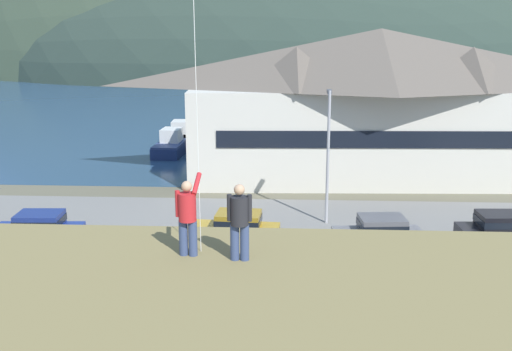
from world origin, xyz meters
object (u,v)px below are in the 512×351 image
at_px(parked_car_mid_row_center, 355,270).
at_px(parked_car_front_row_silver, 207,267).
at_px(wharf_dock, 217,143).
at_px(moored_boat_wharfside, 173,144).
at_px(parked_car_mid_row_near, 237,229).
at_px(person_companion, 240,220).
at_px(parked_car_front_row_red, 72,272).
at_px(person_kite_flyer, 187,215).
at_px(parked_car_corner_spot, 502,230).
at_px(parked_car_mid_row_far, 38,230).
at_px(moored_boat_outer_mooring, 256,140).
at_px(moored_boat_inner_slip, 182,136).
at_px(harbor_lodge, 379,101).
at_px(parked_car_lone_by_shed, 379,234).
at_px(parking_light_pole, 328,148).

bearing_deg(parked_car_mid_row_center, parked_car_front_row_silver, 179.73).
relative_size(wharf_dock, moored_boat_wharfside, 1.48).
bearing_deg(parked_car_mid_row_near, person_companion, -84.85).
bearing_deg(parked_car_front_row_silver, moored_boat_wharfside, 103.24).
relative_size(parked_car_front_row_red, person_kite_flyer, 2.28).
relative_size(parked_car_corner_spot, parked_car_mid_row_far, 1.00).
xyz_separation_m(moored_boat_wharfside, parked_car_front_row_red, (1.23, -28.72, 0.34)).
bearing_deg(moored_boat_outer_mooring, moored_boat_inner_slip, 163.29).
xyz_separation_m(harbor_lodge, person_kite_flyer, (-8.50, -30.33, 1.05)).
bearing_deg(harbor_lodge, moored_boat_wharfside, 153.55).
relative_size(wharf_dock, moored_boat_inner_slip, 1.50).
xyz_separation_m(harbor_lodge, parked_car_lone_by_shed, (-1.90, -15.48, -4.46)).
height_order(harbor_lodge, parked_car_front_row_silver, harbor_lodge).
bearing_deg(parked_car_mid_row_far, parked_car_mid_row_near, 3.52).
relative_size(harbor_lodge, moored_boat_wharfside, 3.97).
height_order(parked_car_corner_spot, parked_car_mid_row_far, same).
height_order(parked_car_lone_by_shed, person_kite_flyer, person_kite_flyer).
height_order(parked_car_front_row_silver, parking_light_pole, parking_light_pole).
bearing_deg(moored_boat_outer_mooring, person_companion, -87.48).
relative_size(moored_boat_wharfside, parked_car_mid_row_center, 1.63).
distance_m(moored_boat_inner_slip, parking_light_pole, 26.28).
height_order(moored_boat_outer_mooring, parked_car_mid_row_center, moored_boat_outer_mooring).
bearing_deg(parking_light_pole, parked_car_corner_spot, -24.70).
bearing_deg(moored_boat_outer_mooring, parked_car_front_row_red, -100.50).
bearing_deg(parked_car_mid_row_far, wharf_dock, 77.95).
distance_m(moored_boat_wharfside, moored_boat_outer_mooring, 7.31).
xyz_separation_m(parked_car_front_row_red, parked_car_mid_row_center, (11.33, 0.75, 0.00)).
xyz_separation_m(parked_car_mid_row_center, parking_light_pole, (-0.60, 9.15, 3.20)).
bearing_deg(parked_car_front_row_red, wharf_dock, 85.94).
height_order(parked_car_corner_spot, parked_car_front_row_silver, same).
bearing_deg(parking_light_pole, moored_boat_inner_slip, 117.27).
distance_m(harbor_lodge, person_companion, 31.44).
distance_m(moored_boat_outer_mooring, person_kite_flyer, 40.99).
bearing_deg(person_companion, parked_car_mid_row_far, 126.36).
xyz_separation_m(parked_car_mid_row_far, parked_car_mid_row_center, (14.73, -4.27, 0.00)).
height_order(parked_car_mid_row_near, person_kite_flyer, person_kite_flyer).
bearing_deg(parked_car_front_row_silver, person_companion, -78.35).
height_order(moored_boat_inner_slip, parked_car_corner_spot, moored_boat_inner_slip).
distance_m(parked_car_mid_row_center, parked_car_lone_by_shed, 4.78).
bearing_deg(person_companion, harbor_lodge, 76.54).
distance_m(moored_boat_wharfside, parking_light_pole, 22.58).
xyz_separation_m(moored_boat_outer_mooring, person_companion, (1.80, -40.80, 5.83)).
height_order(wharf_dock, person_companion, person_companion).
height_order(moored_boat_wharfside, moored_boat_outer_mooring, same).
xyz_separation_m(wharf_dock, person_kite_flyer, (4.12, -40.97, 6.22)).
bearing_deg(parked_car_front_row_silver, parked_car_lone_by_shed, 30.47).
relative_size(wharf_dock, parking_light_pole, 1.43).
height_order(parked_car_front_row_red, person_companion, person_companion).
height_order(parked_car_front_row_red, parked_car_mid_row_far, same).
xyz_separation_m(harbor_lodge, moored_boat_outer_mooring, (-9.11, 10.24, -4.80)).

